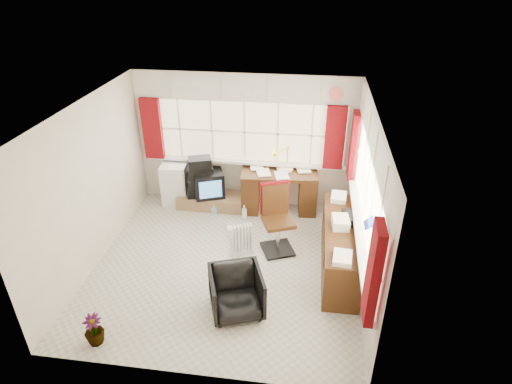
# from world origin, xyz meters

# --- Properties ---
(ground) EXTENTS (4.00, 4.00, 0.00)m
(ground) POSITION_xyz_m (0.00, 0.00, 0.00)
(ground) COLOR beige
(ground) RESTS_ON ground
(room_walls) EXTENTS (4.00, 4.00, 4.00)m
(room_walls) POSITION_xyz_m (0.00, 0.00, 1.50)
(room_walls) COLOR beige
(room_walls) RESTS_ON ground
(window_back) EXTENTS (3.70, 0.12, 3.60)m
(window_back) POSITION_xyz_m (0.00, 1.94, 0.95)
(window_back) COLOR #FBF1C7
(window_back) RESTS_ON room_walls
(window_right) EXTENTS (0.12, 3.70, 3.60)m
(window_right) POSITION_xyz_m (1.94, 0.00, 0.95)
(window_right) COLOR #FBF1C7
(window_right) RESTS_ON room_walls
(curtains) EXTENTS (3.83, 3.83, 1.15)m
(curtains) POSITION_xyz_m (0.92, 0.93, 1.46)
(curtains) COLOR maroon
(curtains) RESTS_ON room_walls
(overhead_cabinets) EXTENTS (3.98, 3.98, 0.48)m
(overhead_cabinets) POSITION_xyz_m (0.98, 0.98, 2.25)
(overhead_cabinets) COLOR beige
(overhead_cabinets) RESTS_ON room_walls
(desk) EXTENTS (1.43, 0.79, 0.83)m
(desk) POSITION_xyz_m (0.66, 1.80, 0.44)
(desk) COLOR #4E2712
(desk) RESTS_ON ground
(desk_lamp) EXTENTS (0.16, 0.14, 0.44)m
(desk_lamp) POSITION_xyz_m (0.79, 1.98, 1.10)
(desk_lamp) COLOR yellow
(desk_lamp) RESTS_ON desk
(task_chair) EXTENTS (0.63, 0.65, 1.15)m
(task_chair) POSITION_xyz_m (0.72, 0.61, 0.61)
(task_chair) COLOR black
(task_chair) RESTS_ON ground
(office_chair) EXTENTS (0.87, 0.89, 0.64)m
(office_chair) POSITION_xyz_m (0.34, -0.93, 0.32)
(office_chair) COLOR black
(office_chair) RESTS_ON ground
(radiator) EXTENTS (0.38, 0.28, 0.53)m
(radiator) POSITION_xyz_m (0.20, 0.34, 0.22)
(radiator) COLOR white
(radiator) RESTS_ON ground
(credenza) EXTENTS (0.50, 2.00, 0.85)m
(credenza) POSITION_xyz_m (1.73, 0.20, 0.39)
(credenza) COLOR #4E2712
(credenza) RESTS_ON ground
(file_tray) EXTENTS (0.31, 0.38, 0.12)m
(file_tray) POSITION_xyz_m (1.88, 0.37, 0.81)
(file_tray) COLOR black
(file_tray) RESTS_ON credenza
(tv_bench) EXTENTS (1.40, 0.50, 0.25)m
(tv_bench) POSITION_xyz_m (-0.55, 1.72, 0.12)
(tv_bench) COLOR olive
(tv_bench) RESTS_ON ground
(crt_tv) EXTENTS (0.68, 0.65, 0.49)m
(crt_tv) POSITION_xyz_m (-0.66, 1.72, 0.49)
(crt_tv) COLOR black
(crt_tv) RESTS_ON tv_bench
(hifi_stack) EXTENTS (0.63, 0.51, 0.75)m
(hifi_stack) POSITION_xyz_m (-0.80, 1.73, 0.59)
(hifi_stack) COLOR black
(hifi_stack) RESTS_ON tv_bench
(mini_fridge) EXTENTS (0.51, 0.51, 0.81)m
(mini_fridge) POSITION_xyz_m (-1.33, 1.80, 0.40)
(mini_fridge) COLOR white
(mini_fridge) RESTS_ON ground
(spray_bottle_a) EXTENTS (0.11, 0.11, 0.27)m
(spray_bottle_a) POSITION_xyz_m (0.07, 1.38, 0.13)
(spray_bottle_a) COLOR white
(spray_bottle_a) RESTS_ON ground
(spray_bottle_b) EXTENTS (0.10, 0.11, 0.20)m
(spray_bottle_b) POSITION_xyz_m (-0.51, 1.46, 0.10)
(spray_bottle_b) COLOR #8BCFCD
(spray_bottle_b) RESTS_ON ground
(flower_vase) EXTENTS (0.27, 0.27, 0.43)m
(flower_vase) POSITION_xyz_m (-1.30, -1.71, 0.22)
(flower_vase) COLOR black
(flower_vase) RESTS_ON ground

